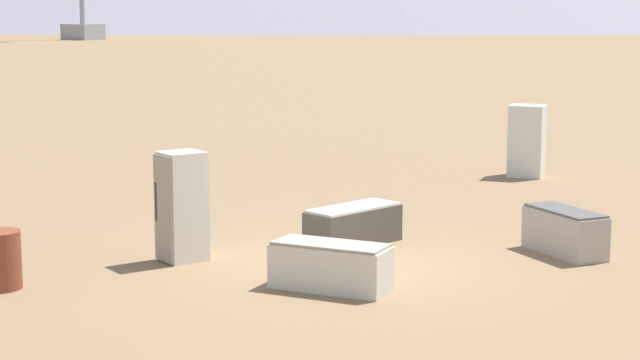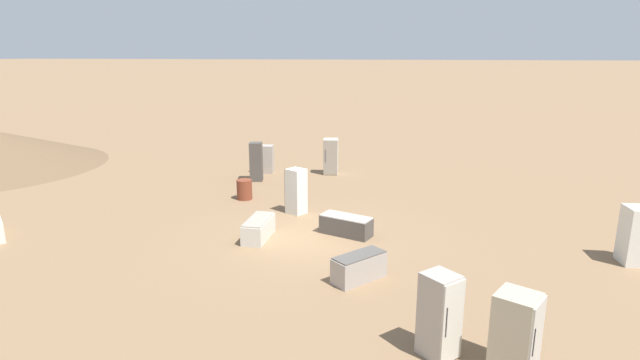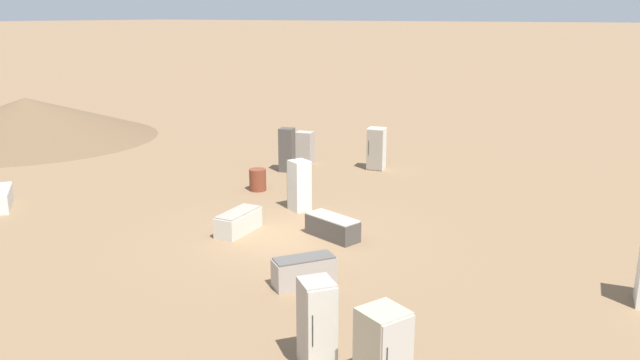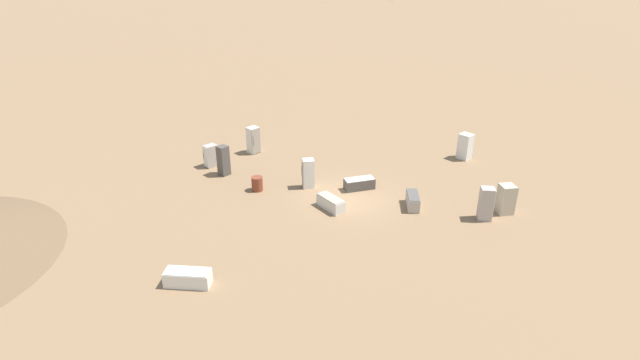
{
  "view_description": "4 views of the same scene",
  "coord_description": "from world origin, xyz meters",
  "views": [
    {
      "loc": [
        -7.45,
        14.34,
        3.92
      ],
      "look_at": [
        0.13,
        0.91,
        1.43
      ],
      "focal_mm": 60.0,
      "sensor_mm": 36.0,
      "label": 1
    },
    {
      "loc": [
        -14.77,
        -4.39,
        5.88
      ],
      "look_at": [
        0.96,
        -0.18,
        1.75
      ],
      "focal_mm": 28.0,
      "sensor_mm": 36.0,
      "label": 2
    },
    {
      "loc": [
        -14.61,
        -9.78,
        6.48
      ],
      "look_at": [
        0.43,
        -0.86,
        1.79
      ],
      "focal_mm": 35.0,
      "sensor_mm": 36.0,
      "label": 3
    },
    {
      "loc": [
        -19.59,
        14.77,
        12.62
      ],
      "look_at": [
        0.99,
        1.32,
        1.07
      ],
      "focal_mm": 28.0,
      "sensor_mm": 36.0,
      "label": 4
    }
  ],
  "objects": [
    {
      "name": "ground_plane",
      "position": [
        0.0,
        0.0,
        0.0
      ],
      "size": [
        1000.0,
        1000.0,
        0.0
      ],
      "primitive_type": "plane",
      "color": "#846647"
    },
    {
      "name": "discarded_fridge_0",
      "position": [
        -2.62,
        -2.22,
        0.36
      ],
      "size": [
        1.59,
        1.39,
        0.73
      ],
      "rotation": [
        0.0,
        0.0,
        4.07
      ],
      "color": "#A89E93",
      "rests_on": "ground_plane"
    },
    {
      "name": "discarded_fridge_1",
      "position": [
        0.66,
        -1.15,
        0.33
      ],
      "size": [
        1.12,
        1.84,
        0.65
      ],
      "rotation": [
        0.0,
        0.0,
        6.0
      ],
      "color": "#4C4742",
      "rests_on": "ground_plane"
    },
    {
      "name": "discarded_fridge_2",
      "position": [
        6.76,
        4.51,
        0.92
      ],
      "size": [
        0.73,
        0.71,
        1.84
      ],
      "rotation": [
        0.0,
        0.0,
        4.99
      ],
      "color": "#4C4742",
      "rests_on": "ground_plane"
    },
    {
      "name": "discarded_fridge_3",
      "position": [
        8.97,
        1.42,
        0.9
      ],
      "size": [
        0.76,
        0.81,
        1.79
      ],
      "rotation": [
        0.0,
        0.0,
        1.76
      ],
      "color": "silver",
      "rests_on": "ground_plane"
    },
    {
      "name": "discarded_fridge_4",
      "position": [
        0.53,
        -9.67,
        0.84
      ],
      "size": [
        0.88,
        0.84,
        1.68
      ],
      "rotation": [
        0.0,
        0.0,
        3.29
      ],
      "color": "silver",
      "rests_on": "ground_plane"
    },
    {
      "name": "discarded_fridge_5",
      "position": [
        -0.4,
        1.55,
        0.33
      ],
      "size": [
        1.71,
        0.78,
        0.67
      ],
      "rotation": [
        0.0,
        0.0,
        1.64
      ],
      "color": "beige",
      "rests_on": "ground_plane"
    },
    {
      "name": "discarded_fridge_6",
      "position": [
        2.46,
        1.17,
        0.86
      ],
      "size": [
        0.8,
        0.84,
        1.72
      ],
      "rotation": [
        0.0,
        0.0,
        5.85
      ],
      "color": "silver",
      "rests_on": "ground_plane"
    },
    {
      "name": "discarded_fridge_8",
      "position": [
        -5.72,
        -5.78,
        0.79
      ],
      "size": [
        0.98,
        1.01,
        1.58
      ],
      "rotation": [
        0.0,
        0.0,
        2.72
      ],
      "color": "#B2A88E",
      "rests_on": "ground_plane"
    },
    {
      "name": "discarded_fridge_9",
      "position": [
        8.37,
        4.67,
        0.71
      ],
      "size": [
        0.71,
        0.88,
        1.41
      ],
      "rotation": [
        0.0,
        0.0,
        0.17
      ],
      "color": "#A89E93",
      "rests_on": "ground_plane"
    },
    {
      "name": "discarded_fridge_10",
      "position": [
        -5.6,
        -4.37,
        0.87
      ],
      "size": [
        0.9,
        0.91,
        1.75
      ],
      "rotation": [
        0.0,
        0.0,
        2.44
      ],
      "color": "#A89E93",
      "rests_on": "ground_plane"
    },
    {
      "name": "rusty_barrel",
      "position": [
        3.7,
        3.81,
        0.41
      ],
      "size": [
        0.63,
        0.63,
        0.83
      ],
      "color": "brown",
      "rests_on": "ground_plane"
    }
  ]
}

